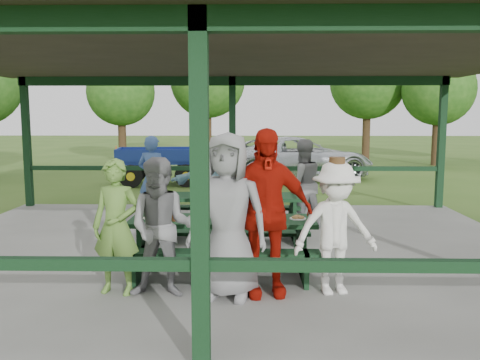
{
  "coord_description": "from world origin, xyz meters",
  "views": [
    {
      "loc": [
        0.42,
        -7.94,
        2.26
      ],
      "look_at": [
        0.26,
        -0.3,
        1.26
      ],
      "focal_mm": 38.0,
      "sensor_mm": 36.0,
      "label": 1
    }
  ],
  "objects_px": {
    "spectator_blue": "(152,178)",
    "pickup_truck": "(296,158)",
    "farm_trailer": "(160,165)",
    "contestant_grey_left": "(162,228)",
    "contestant_white_fedora": "(335,228)",
    "contestant_green": "(116,227)",
    "spectator_lblue": "(206,185)",
    "picnic_table_near": "(223,239)",
    "contestant_red": "(264,213)",
    "picnic_table_far": "(232,211)",
    "contestant_grey_mid": "(228,216)",
    "spectator_grey": "(302,184)"
  },
  "relations": [
    {
      "from": "spectator_blue",
      "to": "pickup_truck",
      "type": "relative_size",
      "value": 0.32
    },
    {
      "from": "spectator_blue",
      "to": "farm_trailer",
      "type": "relative_size",
      "value": 0.47
    },
    {
      "from": "contestant_grey_left",
      "to": "spectator_blue",
      "type": "xyz_separation_m",
      "value": [
        -0.96,
        4.42,
        0.03
      ]
    },
    {
      "from": "contestant_white_fedora",
      "to": "contestant_green",
      "type": "bearing_deg",
      "value": 169.48
    },
    {
      "from": "contestant_grey_left",
      "to": "spectator_lblue",
      "type": "xyz_separation_m",
      "value": [
        0.19,
        3.72,
        -0.02
      ]
    },
    {
      "from": "contestant_white_fedora",
      "to": "spectator_blue",
      "type": "distance_m",
      "value": 5.23
    },
    {
      "from": "picnic_table_near",
      "to": "contestant_red",
      "type": "distance_m",
      "value": 1.12
    },
    {
      "from": "contestant_red",
      "to": "spectator_blue",
      "type": "distance_m",
      "value": 4.83
    },
    {
      "from": "picnic_table_far",
      "to": "picnic_table_near",
      "type": "bearing_deg",
      "value": -91.69
    },
    {
      "from": "contestant_red",
      "to": "farm_trailer",
      "type": "distance_m",
      "value": 10.7
    },
    {
      "from": "contestant_green",
      "to": "pickup_truck",
      "type": "distance_m",
      "value": 11.85
    },
    {
      "from": "contestant_grey_left",
      "to": "contestant_grey_mid",
      "type": "bearing_deg",
      "value": 0.28
    },
    {
      "from": "contestant_green",
      "to": "contestant_grey_left",
      "type": "relative_size",
      "value": 0.98
    },
    {
      "from": "picnic_table_far",
      "to": "spectator_grey",
      "type": "xyz_separation_m",
      "value": [
        1.29,
        0.79,
        0.37
      ]
    },
    {
      "from": "picnic_table_far",
      "to": "farm_trailer",
      "type": "distance_m",
      "value": 7.86
    },
    {
      "from": "picnic_table_near",
      "to": "contestant_grey_left",
      "type": "relative_size",
      "value": 1.51
    },
    {
      "from": "contestant_red",
      "to": "spectator_grey",
      "type": "height_order",
      "value": "contestant_red"
    },
    {
      "from": "spectator_blue",
      "to": "spectator_grey",
      "type": "relative_size",
      "value": 1.02
    },
    {
      "from": "contestant_green",
      "to": "contestant_white_fedora",
      "type": "relative_size",
      "value": 0.99
    },
    {
      "from": "pickup_truck",
      "to": "contestant_white_fedora",
      "type": "bearing_deg",
      "value": 158.5
    },
    {
      "from": "contestant_grey_left",
      "to": "spectator_lblue",
      "type": "height_order",
      "value": "contestant_grey_left"
    },
    {
      "from": "pickup_truck",
      "to": "spectator_lblue",
      "type": "bearing_deg",
      "value": 144.09
    },
    {
      "from": "contestant_green",
      "to": "spectator_lblue",
      "type": "bearing_deg",
      "value": 88.3
    },
    {
      "from": "spectator_blue",
      "to": "farm_trailer",
      "type": "xyz_separation_m",
      "value": [
        -0.9,
        5.92,
        -0.34
      ]
    },
    {
      "from": "spectator_lblue",
      "to": "picnic_table_far",
      "type": "bearing_deg",
      "value": 136.14
    },
    {
      "from": "contestant_white_fedora",
      "to": "pickup_truck",
      "type": "xyz_separation_m",
      "value": [
        0.53,
        11.38,
        -0.16
      ]
    },
    {
      "from": "picnic_table_far",
      "to": "spectator_lblue",
      "type": "distance_m",
      "value": 1.02
    },
    {
      "from": "contestant_grey_mid",
      "to": "contestant_red",
      "type": "height_order",
      "value": "contestant_red"
    },
    {
      "from": "contestant_white_fedora",
      "to": "spectator_grey",
      "type": "height_order",
      "value": "spectator_grey"
    },
    {
      "from": "picnic_table_near",
      "to": "contestant_grey_mid",
      "type": "distance_m",
      "value": 1.05
    },
    {
      "from": "contestant_grey_mid",
      "to": "pickup_truck",
      "type": "height_order",
      "value": "contestant_grey_mid"
    },
    {
      "from": "picnic_table_near",
      "to": "picnic_table_far",
      "type": "height_order",
      "value": "same"
    },
    {
      "from": "contestant_grey_mid",
      "to": "farm_trailer",
      "type": "relative_size",
      "value": 0.54
    },
    {
      "from": "picnic_table_far",
      "to": "contestant_green",
      "type": "distance_m",
      "value": 3.12
    },
    {
      "from": "spectator_blue",
      "to": "farm_trailer",
      "type": "bearing_deg",
      "value": -65.79
    },
    {
      "from": "picnic_table_far",
      "to": "contestant_red",
      "type": "relative_size",
      "value": 1.25
    },
    {
      "from": "contestant_grey_left",
      "to": "contestant_red",
      "type": "relative_size",
      "value": 0.83
    },
    {
      "from": "contestant_red",
      "to": "pickup_truck",
      "type": "height_order",
      "value": "contestant_red"
    },
    {
      "from": "spectator_grey",
      "to": "pickup_truck",
      "type": "distance_m",
      "value": 7.84
    },
    {
      "from": "contestant_grey_left",
      "to": "contestant_grey_mid",
      "type": "height_order",
      "value": "contestant_grey_mid"
    },
    {
      "from": "contestant_green",
      "to": "farm_trailer",
      "type": "height_order",
      "value": "contestant_green"
    },
    {
      "from": "contestant_green",
      "to": "pickup_truck",
      "type": "xyz_separation_m",
      "value": [
        3.16,
        11.43,
        -0.17
      ]
    },
    {
      "from": "spectator_lblue",
      "to": "spectator_grey",
      "type": "height_order",
      "value": "spectator_grey"
    },
    {
      "from": "contestant_grey_left",
      "to": "spectator_grey",
      "type": "height_order",
      "value": "spectator_grey"
    },
    {
      "from": "picnic_table_near",
      "to": "spectator_blue",
      "type": "xyz_separation_m",
      "value": [
        -1.62,
        3.49,
        0.39
      ]
    },
    {
      "from": "contestant_red",
      "to": "pickup_truck",
      "type": "bearing_deg",
      "value": 74.26
    },
    {
      "from": "contestant_red",
      "to": "contestant_white_fedora",
      "type": "distance_m",
      "value": 0.88
    },
    {
      "from": "picnic_table_far",
      "to": "contestant_grey_left",
      "type": "bearing_deg",
      "value": -103.83
    },
    {
      "from": "contestant_green",
      "to": "farm_trailer",
      "type": "distance_m",
      "value": 10.32
    },
    {
      "from": "spectator_blue",
      "to": "farm_trailer",
      "type": "distance_m",
      "value": 6.0
    }
  ]
}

